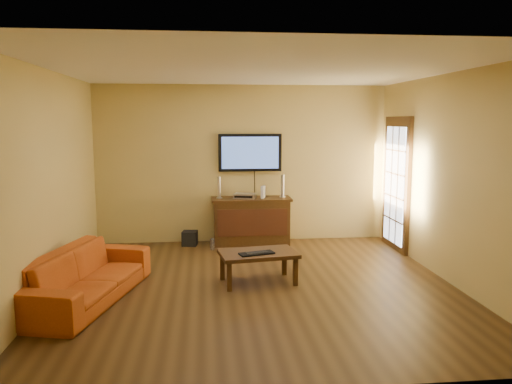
{
  "coord_description": "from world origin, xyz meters",
  "views": [
    {
      "loc": [
        -0.64,
        -6.08,
        2.08
      ],
      "look_at": [
        0.07,
        0.8,
        1.1
      ],
      "focal_mm": 35.0,
      "sensor_mm": 36.0,
      "label": 1
    }
  ],
  "objects": [
    {
      "name": "bottle",
      "position": [
        -0.54,
        1.88,
        0.09
      ],
      "size": [
        0.07,
        0.07,
        0.2
      ],
      "color": "white",
      "rests_on": "ground"
    },
    {
      "name": "speaker_right",
      "position": [
        0.67,
        2.27,
        0.97
      ],
      "size": [
        0.11,
        0.11,
        0.39
      ],
      "color": "silver",
      "rests_on": "media_console"
    },
    {
      "name": "game_console",
      "position": [
        0.33,
        2.21,
        0.9
      ],
      "size": [
        0.09,
        0.16,
        0.21
      ],
      "primitive_type": "cube",
      "rotation": [
        0.0,
        0.0,
        -0.36
      ],
      "color": "white",
      "rests_on": "media_console"
    },
    {
      "name": "subwoofer",
      "position": [
        -0.92,
        2.23,
        0.12
      ],
      "size": [
        0.27,
        0.27,
        0.24
      ],
      "primitive_type": "cube",
      "rotation": [
        0.0,
        0.0,
        -0.14
      ],
      "color": "black",
      "rests_on": "ground"
    },
    {
      "name": "ground_plane",
      "position": [
        0.0,
        0.0,
        0.0
      ],
      "size": [
        5.0,
        5.0,
        0.0
      ],
      "primitive_type": "plane",
      "color": "#37240F",
      "rests_on": "ground"
    },
    {
      "name": "keyboard",
      "position": [
        -0.0,
        0.05,
        0.42
      ],
      "size": [
        0.47,
        0.28,
        0.03
      ],
      "color": "black",
      "rests_on": "coffee_table"
    },
    {
      "name": "coffee_table",
      "position": [
        0.03,
        0.15,
        0.35
      ],
      "size": [
        1.06,
        0.73,
        0.41
      ],
      "color": "#331E0B",
      "rests_on": "ground"
    },
    {
      "name": "room_walls",
      "position": [
        0.0,
        0.62,
        1.69
      ],
      "size": [
        5.0,
        5.0,
        5.0
      ],
      "color": "tan",
      "rests_on": "ground"
    },
    {
      "name": "television",
      "position": [
        0.13,
        2.45,
        1.55
      ],
      "size": [
        1.09,
        0.08,
        0.64
      ],
      "color": "black",
      "rests_on": "ground"
    },
    {
      "name": "media_console",
      "position": [
        0.13,
        2.24,
        0.4
      ],
      "size": [
        1.35,
        0.51,
        0.79
      ],
      "color": "#331E0B",
      "rests_on": "ground"
    },
    {
      "name": "speaker_left",
      "position": [
        -0.41,
        2.26,
        0.96
      ],
      "size": [
        0.1,
        0.1,
        0.36
      ],
      "color": "silver",
      "rests_on": "media_console"
    },
    {
      "name": "french_door",
      "position": [
        2.46,
        1.7,
        1.05
      ],
      "size": [
        0.07,
        1.02,
        2.22
      ],
      "color": "#331E0B",
      "rests_on": "ground"
    },
    {
      "name": "av_receiver",
      "position": [
        0.02,
        2.22,
        0.83
      ],
      "size": [
        0.41,
        0.35,
        0.08
      ],
      "primitive_type": "cube",
      "rotation": [
        0.0,
        0.0,
        -0.29
      ],
      "color": "silver",
      "rests_on": "media_console"
    },
    {
      "name": "sofa",
      "position": [
        -2.04,
        -0.3,
        0.4
      ],
      "size": [
        1.1,
        2.14,
        0.8
      ],
      "primitive_type": "imported",
      "rotation": [
        0.0,
        0.0,
        1.32
      ],
      "color": "#A94512",
      "rests_on": "ground"
    }
  ]
}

